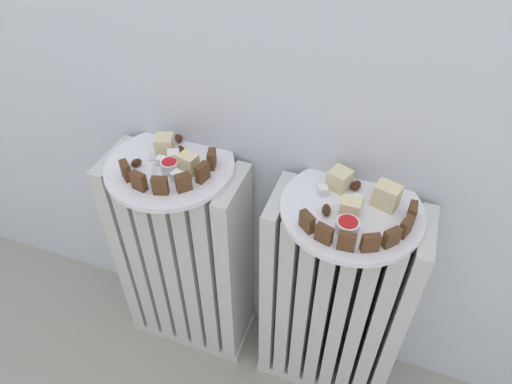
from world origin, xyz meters
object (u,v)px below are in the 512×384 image
object	(u,v)px
jam_bowl_right	(347,226)
jam_bowl_left	(170,166)
radiator_left	(185,260)
plate_right	(352,209)
radiator_right	(333,304)
plate_left	(170,166)
fork	(154,165)

from	to	relation	value
jam_bowl_right	jam_bowl_left	bearing A→B (deg)	173.37
radiator_left	jam_bowl_left	world-z (taller)	jam_bowl_left
plate_right	jam_bowl_left	bearing A→B (deg)	-176.81
radiator_right	plate_left	world-z (taller)	plate_left
radiator_left	fork	bearing A→B (deg)	-148.34
radiator_left	plate_right	size ratio (longest dim) A/B	2.18
jam_bowl_right	fork	size ratio (longest dim) A/B	0.46
jam_bowl_right	fork	distance (m)	0.42
radiator_right	jam_bowl_left	distance (m)	0.49
radiator_left	radiator_right	size ratio (longest dim) A/B	1.00
radiator_right	radiator_left	bearing A→B (deg)	180.00
jam_bowl_left	jam_bowl_right	xyz separation A→B (m)	(0.37, -0.04, -0.00)
radiator_right	plate_right	bearing A→B (deg)	90.00
radiator_right	jam_bowl_left	size ratio (longest dim) A/B	16.17
jam_bowl_left	radiator_left	bearing A→B (deg)	122.59
plate_right	jam_bowl_right	size ratio (longest dim) A/B	6.40
plate_left	plate_right	size ratio (longest dim) A/B	1.00
radiator_right	jam_bowl_right	bearing A→B (deg)	-87.92
radiator_left	plate_left	xyz separation A→B (m)	(0.00, 0.00, 0.31)
plate_left	plate_right	xyz separation A→B (m)	(0.38, 0.00, 0.00)
radiator_right	plate_right	xyz separation A→B (m)	(0.00, 0.00, 0.31)
plate_left	radiator_left	bearing A→B (deg)	-90.00
radiator_left	fork	world-z (taller)	fork
plate_left	jam_bowl_right	world-z (taller)	jam_bowl_right
radiator_left	jam_bowl_left	size ratio (longest dim) A/B	16.17
jam_bowl_right	radiator_right	bearing A→B (deg)	92.08
plate_left	fork	size ratio (longest dim) A/B	2.96
plate_right	fork	bearing A→B (deg)	-177.68
radiator_right	fork	distance (m)	0.52
radiator_left	plate_left	distance (m)	0.31
jam_bowl_left	jam_bowl_right	bearing A→B (deg)	-6.63
radiator_left	fork	xyz separation A→B (m)	(-0.03, -0.02, 0.31)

